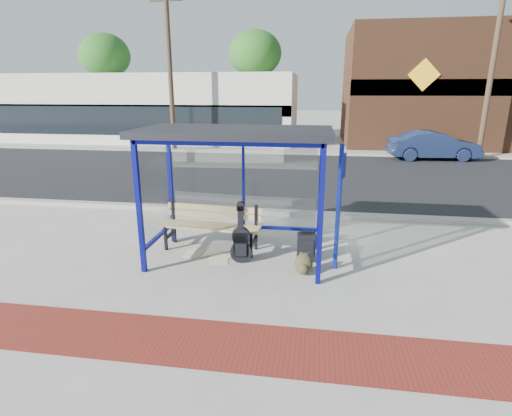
% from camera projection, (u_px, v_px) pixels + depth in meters
% --- Properties ---
extents(ground, '(120.00, 120.00, 0.00)m').
position_uv_depth(ground, '(237.00, 259.00, 7.48)').
color(ground, '#B2ADA0').
rests_on(ground, ground).
extents(brick_paver_strip, '(60.00, 1.00, 0.01)m').
position_uv_depth(brick_paver_strip, '(197.00, 342.00, 5.01)').
color(brick_paver_strip, maroon).
rests_on(brick_paver_strip, ground).
extents(curb_near, '(60.00, 0.25, 0.12)m').
position_uv_depth(curb_near, '(259.00, 212.00, 10.21)').
color(curb_near, gray).
rests_on(curb_near, ground).
extents(street_asphalt, '(60.00, 10.00, 0.00)m').
position_uv_depth(street_asphalt, '(278.00, 174.00, 15.07)').
color(street_asphalt, black).
rests_on(street_asphalt, ground).
extents(curb_far, '(60.00, 0.25, 0.12)m').
position_uv_depth(curb_far, '(288.00, 153.00, 19.89)').
color(curb_far, gray).
rests_on(curb_far, ground).
extents(far_sidewalk, '(60.00, 4.00, 0.01)m').
position_uv_depth(far_sidewalk, '(290.00, 149.00, 21.71)').
color(far_sidewalk, '#B2ADA0').
rests_on(far_sidewalk, ground).
extents(bus_shelter, '(3.30, 1.80, 2.42)m').
position_uv_depth(bus_shelter, '(236.00, 148.00, 6.96)').
color(bus_shelter, navy).
rests_on(bus_shelter, ground).
extents(storefront_white, '(18.00, 6.04, 4.00)m').
position_uv_depth(storefront_white, '(152.00, 108.00, 25.26)').
color(storefront_white, silver).
rests_on(storefront_white, ground).
extents(storefront_brown, '(10.00, 7.08, 6.40)m').
position_uv_depth(storefront_brown, '(435.00, 88.00, 22.98)').
color(storefront_brown, '#59331E').
rests_on(storefront_brown, ground).
extents(tree_left, '(3.60, 3.60, 7.03)m').
position_uv_depth(tree_left, '(105.00, 56.00, 28.81)').
color(tree_left, '#4C3826').
rests_on(tree_left, ground).
extents(tree_mid, '(3.60, 3.60, 7.03)m').
position_uv_depth(tree_mid, '(255.00, 54.00, 27.24)').
color(tree_mid, '#4C3826').
rests_on(tree_mid, ground).
extents(tree_right, '(3.60, 3.60, 7.03)m').
position_uv_depth(tree_right, '(499.00, 51.00, 25.03)').
color(tree_right, '#4C3826').
rests_on(tree_right, ground).
extents(utility_pole_west, '(1.60, 0.24, 8.00)m').
position_uv_depth(utility_pole_west, '(170.00, 69.00, 19.89)').
color(utility_pole_west, '#4C3826').
rests_on(utility_pole_west, ground).
extents(utility_pole_east, '(1.60, 0.24, 8.00)m').
position_uv_depth(utility_pole_east, '(492.00, 66.00, 17.75)').
color(utility_pole_east, '#4C3826').
rests_on(utility_pole_east, ground).
extents(bench, '(1.98, 0.61, 0.92)m').
position_uv_depth(bench, '(212.00, 224.00, 7.86)').
color(bench, black).
rests_on(bench, ground).
extents(guitar_bag, '(0.41, 0.16, 1.09)m').
position_uv_depth(guitar_bag, '(241.00, 242.00, 7.26)').
color(guitar_bag, black).
rests_on(guitar_bag, ground).
extents(suitcase, '(0.35, 0.25, 0.58)m').
position_uv_depth(suitcase, '(306.00, 247.00, 7.35)').
color(suitcase, black).
rests_on(suitcase, ground).
extents(backpack, '(0.32, 0.29, 0.37)m').
position_uv_depth(backpack, '(304.00, 264.00, 6.83)').
color(backpack, '#30301B').
rests_on(backpack, ground).
extents(sign_post, '(0.13, 0.27, 2.21)m').
position_uv_depth(sign_post, '(339.00, 201.00, 6.75)').
color(sign_post, navy).
rests_on(sign_post, ground).
extents(newspaper_a, '(0.44, 0.38, 0.01)m').
position_uv_depth(newspaper_a, '(220.00, 257.00, 7.58)').
color(newspaper_a, white).
rests_on(newspaper_a, ground).
extents(newspaper_b, '(0.39, 0.46, 0.01)m').
position_uv_depth(newspaper_b, '(219.00, 260.00, 7.46)').
color(newspaper_b, white).
rests_on(newspaper_b, ground).
extents(newspaper_c, '(0.32, 0.41, 0.01)m').
position_uv_depth(newspaper_c, '(193.00, 254.00, 7.74)').
color(newspaper_c, white).
rests_on(newspaper_c, ground).
extents(parked_car, '(4.06, 1.74, 1.30)m').
position_uv_depth(parked_car, '(433.00, 145.00, 18.17)').
color(parked_car, navy).
rests_on(parked_car, ground).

